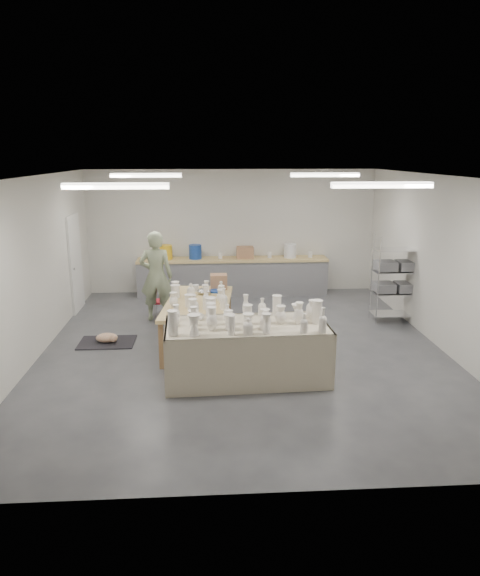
{
  "coord_description": "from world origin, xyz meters",
  "views": [
    {
      "loc": [
        -0.59,
        -8.51,
        3.36
      ],
      "look_at": [
        -0.04,
        0.26,
        1.05
      ],
      "focal_mm": 32.0,
      "sensor_mm": 36.0,
      "label": 1
    }
  ],
  "objects": [
    {
      "name": "wire_shelf",
      "position": [
        3.2,
        1.4,
        0.92
      ],
      "size": [
        0.88,
        0.48,
        1.8
      ],
      "color": "silver",
      "rests_on": "ground"
    },
    {
      "name": "work_table",
      "position": [
        -0.74,
        0.31,
        0.83
      ],
      "size": [
        1.31,
        2.3,
        1.2
      ],
      "rotation": [
        0.0,
        0.0,
        -0.1
      ],
      "color": "tan",
      "rests_on": "ground"
    },
    {
      "name": "potter",
      "position": [
        -1.66,
        1.77,
        0.93
      ],
      "size": [
        0.71,
        0.5,
        1.86
      ],
      "primitive_type": "imported",
      "rotation": [
        0.0,
        0.0,
        3.06
      ],
      "color": "#9EAD86",
      "rests_on": "ground"
    },
    {
      "name": "drying_table",
      "position": [
        -0.03,
        -1.2,
        0.47
      ],
      "size": [
        2.5,
        1.26,
        1.23
      ],
      "rotation": [
        0.0,
        0.0,
        0.04
      ],
      "color": "olive",
      "rests_on": "ground"
    },
    {
      "name": "rug",
      "position": [
        -2.47,
        0.46,
        0.01
      ],
      "size": [
        1.0,
        0.7,
        0.02
      ],
      "primitive_type": "cube",
      "color": "black",
      "rests_on": "ground"
    },
    {
      "name": "red_stool",
      "position": [
        -1.66,
        2.04,
        0.3
      ],
      "size": [
        0.37,
        0.37,
        0.33
      ],
      "rotation": [
        0.0,
        0.0,
        -0.04
      ],
      "color": "red",
      "rests_on": "ground"
    },
    {
      "name": "room",
      "position": [
        -0.11,
        0.08,
        2.06
      ],
      "size": [
        8.0,
        8.02,
        3.0
      ],
      "color": "#424449",
      "rests_on": "ground"
    },
    {
      "name": "back_counter",
      "position": [
        -0.01,
        3.68,
        0.49
      ],
      "size": [
        4.6,
        0.6,
        1.24
      ],
      "color": "tan",
      "rests_on": "ground"
    },
    {
      "name": "cat",
      "position": [
        -2.45,
        0.45,
        0.11
      ],
      "size": [
        0.42,
        0.31,
        0.17
      ],
      "rotation": [
        0.0,
        0.0,
        -0.09
      ],
      "color": "white",
      "rests_on": "rug"
    }
  ]
}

